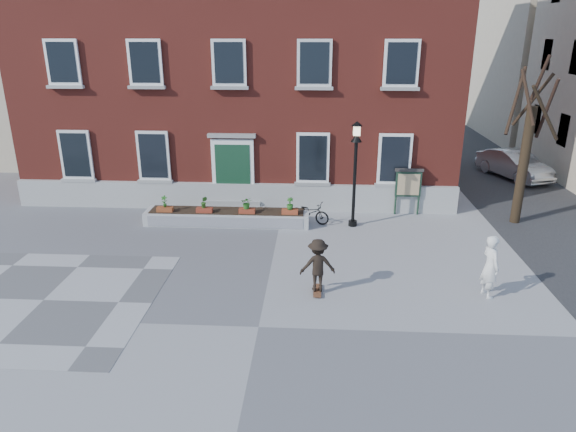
# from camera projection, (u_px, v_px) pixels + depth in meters

# --- Properties ---
(ground) EXTENTS (100.00, 100.00, 0.00)m
(ground) POSITION_uv_depth(u_px,v_px,m) (259.00, 327.00, 12.69)
(ground) COLOR gray
(ground) RESTS_ON ground
(checker_patch) EXTENTS (6.00, 6.00, 0.01)m
(checker_patch) POSITION_uv_depth(u_px,v_px,m) (44.00, 300.00, 13.95)
(checker_patch) COLOR #555557
(checker_patch) RESTS_ON ground
(bicycle) EXTENTS (1.68, 1.11, 0.83)m
(bicycle) POSITION_uv_depth(u_px,v_px,m) (309.00, 212.00, 19.51)
(bicycle) COLOR black
(bicycle) RESTS_ON ground
(parked_car) EXTENTS (2.87, 4.40, 1.37)m
(parked_car) POSITION_uv_depth(u_px,v_px,m) (514.00, 164.00, 25.47)
(parked_car) COLOR silver
(parked_car) RESTS_ON ground
(bystander) EXTENTS (0.58, 0.74, 1.78)m
(bystander) POSITION_uv_depth(u_px,v_px,m) (490.00, 266.00, 13.90)
(bystander) COLOR silver
(bystander) RESTS_ON ground
(brick_building) EXTENTS (18.40, 10.85, 12.60)m
(brick_building) POSITION_uv_depth(u_px,v_px,m) (247.00, 45.00, 23.80)
(brick_building) COLOR maroon
(brick_building) RESTS_ON ground
(planter_assembly) EXTENTS (6.20, 1.12, 1.15)m
(planter_assembly) POSITION_uv_depth(u_px,v_px,m) (227.00, 216.00, 19.44)
(planter_assembly) COLOR beige
(planter_assembly) RESTS_ON ground
(bare_tree) EXTENTS (1.83, 1.83, 6.16)m
(bare_tree) POSITION_uv_depth(u_px,v_px,m) (526.00, 151.00, 18.78)
(bare_tree) COLOR #302315
(bare_tree) RESTS_ON ground
(lamp_post) EXTENTS (0.40, 0.40, 3.93)m
(lamp_post) POSITION_uv_depth(u_px,v_px,m) (355.00, 160.00, 18.49)
(lamp_post) COLOR black
(lamp_post) RESTS_ON ground
(notice_board) EXTENTS (1.10, 0.16, 1.87)m
(notice_board) POSITION_uv_depth(u_px,v_px,m) (408.00, 184.00, 20.13)
(notice_board) COLOR #18301F
(notice_board) RESTS_ON ground
(skateboarder) EXTENTS (1.05, 0.78, 1.60)m
(skateboarder) POSITION_uv_depth(u_px,v_px,m) (318.00, 265.00, 14.10)
(skateboarder) COLOR brown
(skateboarder) RESTS_ON ground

